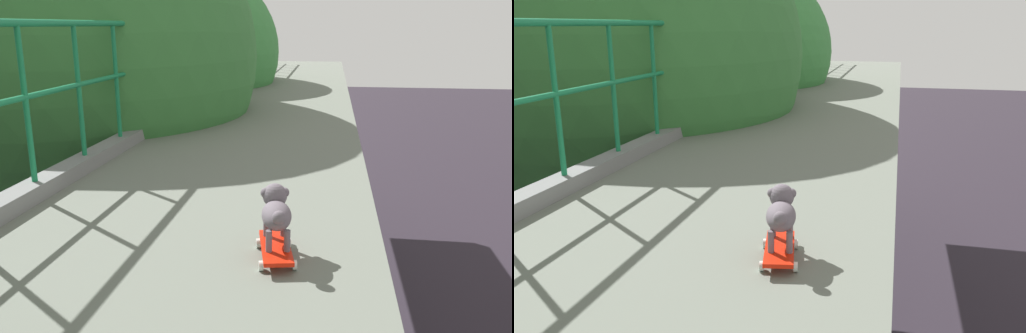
# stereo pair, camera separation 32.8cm
# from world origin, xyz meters

# --- Properties ---
(car_grey_fifth) EXTENTS (1.92, 4.05, 1.39)m
(car_grey_fifth) POSITION_xyz_m (-4.17, 9.86, 0.66)
(car_grey_fifth) COLOR slate
(car_grey_fifth) RESTS_ON ground
(city_bus) EXTENTS (2.76, 10.28, 3.11)m
(city_bus) POSITION_xyz_m (-7.90, 18.39, 1.77)
(city_bus) COLOR navy
(city_bus) RESTS_ON ground
(roadside_tree_mid) EXTENTS (5.96, 5.96, 9.08)m
(roadside_tree_mid) POSITION_xyz_m (-2.12, 7.94, 6.32)
(roadside_tree_mid) COLOR #4E3621
(roadside_tree_mid) RESTS_ON ground
(roadside_tree_far) EXTENTS (5.07, 5.07, 8.36)m
(roadside_tree_far) POSITION_xyz_m (-1.75, 12.13, 6.16)
(roadside_tree_far) COLOR #4B3821
(roadside_tree_far) RESTS_ON ground
(toy_skateboard) EXTENTS (0.27, 0.49, 0.08)m
(toy_skateboard) POSITION_xyz_m (1.71, 2.95, 5.56)
(toy_skateboard) COLOR red
(toy_skateboard) RESTS_ON overpass_deck
(small_dog) EXTENTS (0.22, 0.42, 0.32)m
(small_dog) POSITION_xyz_m (1.70, 3.02, 5.77)
(small_dog) COLOR #655A63
(small_dog) RESTS_ON toy_skateboard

